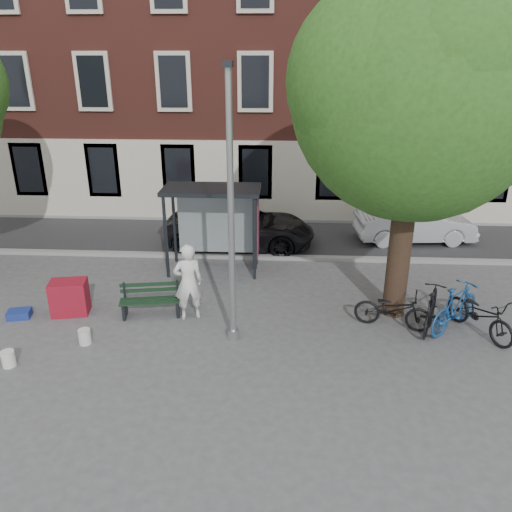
{
  "coord_description": "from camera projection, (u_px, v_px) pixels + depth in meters",
  "views": [
    {
      "loc": [
        1.11,
        -10.13,
        6.21
      ],
      "look_at": [
        0.43,
        1.76,
        1.4
      ],
      "focal_mm": 35.0,
      "sensor_mm": 36.0,
      "label": 1
    }
  ],
  "objects": [
    {
      "name": "blue_crate",
      "position": [
        19.0,
        314.0,
        12.67
      ],
      "size": [
        0.63,
        0.51,
        0.2
      ],
      "primitive_type": "cube",
      "rotation": [
        0.0,
        0.0,
        0.23
      ],
      "color": "navy",
      "rests_on": "ground"
    },
    {
      "name": "painter",
      "position": [
        188.0,
        282.0,
        12.34
      ],
      "size": [
        0.84,
        0.68,
        1.98
      ],
      "primitive_type": "imported",
      "rotation": [
        0.0,
        0.0,
        3.47
      ],
      "color": "white",
      "rests_on": "ground"
    },
    {
      "name": "bucket_c",
      "position": [
        85.0,
        337.0,
        11.49
      ],
      "size": [
        0.32,
        0.32,
        0.36
      ],
      "primitive_type": "cylinder",
      "rotation": [
        0.0,
        0.0,
        -0.17
      ],
      "color": "silver",
      "rests_on": "ground"
    },
    {
      "name": "car_silver",
      "position": [
        415.0,
        223.0,
        17.66
      ],
      "size": [
        4.25,
        1.79,
        1.36
      ],
      "primitive_type": "imported",
      "rotation": [
        0.0,
        0.0,
        1.66
      ],
      "color": "#B9BCC1",
      "rests_on": "ground"
    },
    {
      "name": "curb_near",
      "position": [
        248.0,
        257.0,
        16.37
      ],
      "size": [
        40.0,
        0.25,
        0.12
      ],
      "primitive_type": "cube",
      "color": "gray",
      "rests_on": "ground"
    },
    {
      "name": "building_row",
      "position": [
        261.0,
        35.0,
        21.18
      ],
      "size": [
        30.0,
        8.0,
        14.0
      ],
      "primitive_type": "cube",
      "color": "brown",
      "rests_on": "ground"
    },
    {
      "name": "bus_shelter",
      "position": [
        226.0,
        210.0,
        14.87
      ],
      "size": [
        2.85,
        1.45,
        2.62
      ],
      "color": "#1E2328",
      "rests_on": "ground"
    },
    {
      "name": "bucket_a",
      "position": [
        8.0,
        359.0,
        10.66
      ],
      "size": [
        0.35,
        0.35,
        0.36
      ],
      "primitive_type": "cylinder",
      "rotation": [
        0.0,
        0.0,
        0.28
      ],
      "color": "silver",
      "rests_on": "ground"
    },
    {
      "name": "bike_d",
      "position": [
        431.0,
        308.0,
        12.02
      ],
      "size": [
        1.16,
        1.83,
        1.07
      ],
      "primitive_type": "imported",
      "rotation": [
        0.0,
        0.0,
        2.74
      ],
      "color": "black",
      "rests_on": "ground"
    },
    {
      "name": "bike_a",
      "position": [
        393.0,
        309.0,
        12.08
      ],
      "size": [
        1.95,
        1.11,
        0.97
      ],
      "primitive_type": "imported",
      "rotation": [
        0.0,
        0.0,
        1.3
      ],
      "color": "black",
      "rests_on": "ground"
    },
    {
      "name": "lamppost",
      "position": [
        231.0,
        227.0,
        10.72
      ],
      "size": [
        0.28,
        0.35,
        6.11
      ],
      "color": "#9EA0A3",
      "rests_on": "ground"
    },
    {
      "name": "curb_far",
      "position": [
        255.0,
        220.0,
        20.07
      ],
      "size": [
        40.0,
        0.25,
        0.12
      ],
      "primitive_type": "cube",
      "color": "gray",
      "rests_on": "ground"
    },
    {
      "name": "car_dark",
      "position": [
        241.0,
        227.0,
        17.21
      ],
      "size": [
        5.12,
        2.43,
        1.41
      ],
      "primitive_type": "imported",
      "rotation": [
        0.0,
        0.0,
        1.55
      ],
      "color": "black",
      "rests_on": "ground"
    },
    {
      "name": "bike_c",
      "position": [
        480.0,
        314.0,
        11.78
      ],
      "size": [
        1.53,
        2.06,
        1.03
      ],
      "primitive_type": "imported",
      "rotation": [
        0.0,
        0.0,
        0.49
      ],
      "color": "black",
      "rests_on": "ground"
    },
    {
      "name": "ground",
      "position": [
        233.0,
        338.0,
        11.76
      ],
      "size": [
        90.0,
        90.0,
        0.0
      ],
      "primitive_type": "plane",
      "color": "#4C4C4F",
      "rests_on": "ground"
    },
    {
      "name": "notice_sign",
      "position": [
        395.0,
        250.0,
        13.01
      ],
      "size": [
        0.35,
        0.05,
        2.01
      ],
      "rotation": [
        0.0,
        0.0,
        0.06
      ],
      "color": "#9EA0A3",
      "rests_on": "ground"
    },
    {
      "name": "red_stand",
      "position": [
        69.0,
        297.0,
        12.75
      ],
      "size": [
        0.99,
        0.75,
        0.9
      ],
      "primitive_type": "cube",
      "rotation": [
        0.0,
        0.0,
        0.18
      ],
      "color": "maroon",
      "rests_on": "ground"
    },
    {
      "name": "tree_right",
      "position": [
        421.0,
        85.0,
        10.73
      ],
      "size": [
        5.76,
        5.6,
        8.2
      ],
      "color": "black",
      "rests_on": "ground"
    },
    {
      "name": "bike_b",
      "position": [
        455.0,
        308.0,
        11.94
      ],
      "size": [
        1.82,
        1.76,
        1.19
      ],
      "primitive_type": "imported",
      "rotation": [
        0.0,
        0.0,
        2.32
      ],
      "color": "navy",
      "rests_on": "ground"
    },
    {
      "name": "road",
      "position": [
        252.0,
        238.0,
        18.24
      ],
      "size": [
        40.0,
        4.0,
        0.01
      ],
      "primitive_type": "cube",
      "color": "#28282B",
      "rests_on": "ground"
    },
    {
      "name": "bench",
      "position": [
        151.0,
        301.0,
        12.72
      ],
      "size": [
        1.62,
        0.76,
        0.8
      ],
      "rotation": [
        0.0,
        0.0,
        0.17
      ],
      "color": "#1E2328",
      "rests_on": "ground"
    }
  ]
}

